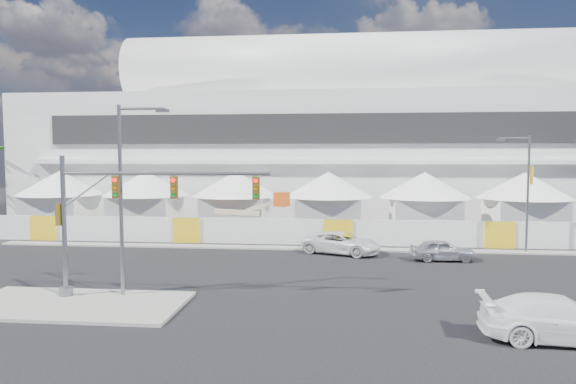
# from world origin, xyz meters

# --- Properties ---
(ground) EXTENTS (160.00, 160.00, 0.00)m
(ground) POSITION_xyz_m (0.00, 0.00, 0.00)
(ground) COLOR black
(ground) RESTS_ON ground
(median_island) EXTENTS (10.00, 5.00, 0.15)m
(median_island) POSITION_xyz_m (-6.00, -3.00, 0.07)
(median_island) COLOR gray
(median_island) RESTS_ON ground
(far_curb) EXTENTS (80.00, 1.20, 0.12)m
(far_curb) POSITION_xyz_m (20.00, 12.50, 0.06)
(far_curb) COLOR gray
(far_curb) RESTS_ON ground
(stadium) EXTENTS (80.00, 24.80, 21.98)m
(stadium) POSITION_xyz_m (8.71, 41.50, 9.45)
(stadium) COLOR silver
(stadium) RESTS_ON ground
(tent_row) EXTENTS (53.40, 8.40, 5.40)m
(tent_row) POSITION_xyz_m (0.50, 24.00, 3.15)
(tent_row) COLOR white
(tent_row) RESTS_ON ground
(hoarding_fence) EXTENTS (70.00, 0.25, 2.00)m
(hoarding_fence) POSITION_xyz_m (6.00, 14.50, 1.00)
(hoarding_fence) COLOR white
(hoarding_fence) RESTS_ON ground
(sedan_silver) EXTENTS (1.90, 4.22, 1.41)m
(sedan_silver) POSITION_xyz_m (12.83, 9.24, 0.70)
(sedan_silver) COLOR silver
(sedan_silver) RESTS_ON ground
(pickup_curb) EXTENTS (4.37, 6.06, 1.53)m
(pickup_curb) POSITION_xyz_m (6.23, 11.02, 0.77)
(pickup_curb) COLOR white
(pickup_curb) RESTS_ON ground
(pickup_near) EXTENTS (2.70, 5.90, 1.67)m
(pickup_near) POSITION_xyz_m (14.29, -5.41, 0.84)
(pickup_near) COLOR white
(pickup_near) RESTS_ON ground
(lot_car_a) EXTENTS (3.44, 4.89, 1.53)m
(lot_car_a) POSITION_xyz_m (14.81, 18.08, 0.77)
(lot_car_a) COLOR white
(lot_car_a) RESTS_ON ground
(lot_car_c) EXTENTS (3.21, 4.68, 1.26)m
(lot_car_c) POSITION_xyz_m (-11.06, 18.44, 0.63)
(lot_car_c) COLOR #B4B4B9
(lot_car_c) RESTS_ON ground
(traffic_mast) EXTENTS (10.31, 0.66, 6.76)m
(traffic_mast) POSITION_xyz_m (-4.72, -1.85, 4.00)
(traffic_mast) COLOR slate
(traffic_mast) RESTS_ON median_island
(streetlight_median) EXTENTS (2.54, 0.25, 9.17)m
(streetlight_median) POSITION_xyz_m (-4.14, -1.37, 5.41)
(streetlight_median) COLOR gray
(streetlight_median) RESTS_ON median_island
(streetlight_curb) EXTENTS (2.46, 0.55, 8.32)m
(streetlight_curb) POSITION_xyz_m (19.08, 12.50, 4.83)
(streetlight_curb) COLOR slate
(streetlight_curb) RESTS_ON ground
(boom_lift) EXTENTS (8.17, 2.94, 4.01)m
(boom_lift) POSITION_xyz_m (-2.83, 16.99, 1.08)
(boom_lift) COLOR #E65615
(boom_lift) RESTS_ON ground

